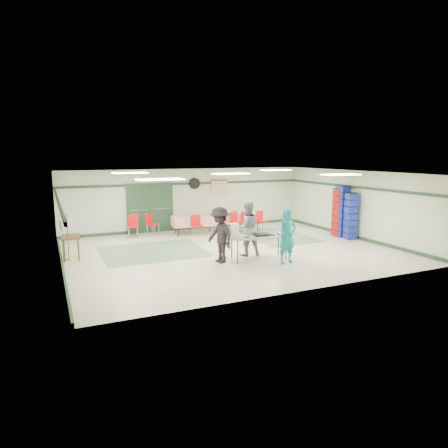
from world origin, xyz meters
name	(u,v)px	position (x,y,z in m)	size (l,w,h in m)	color
floor	(231,251)	(0.00, 0.00, 0.00)	(11.00, 11.00, 0.00)	beige
ceiling	(231,173)	(0.00, 0.00, 2.70)	(11.00, 11.00, 0.00)	white
wall_back	(188,199)	(0.00, 4.50, 1.35)	(11.00, 11.00, 0.00)	beige
wall_front	(309,237)	(0.00, -4.50, 1.35)	(11.00, 11.00, 0.00)	beige
wall_left	(58,224)	(-5.50, 0.00, 1.35)	(9.00, 9.00, 0.00)	beige
wall_right	(355,204)	(5.50, 0.00, 1.35)	(9.00, 9.00, 0.00)	beige
trim_back	(188,184)	(0.00, 4.47, 2.05)	(11.00, 0.06, 0.10)	#203A24
baseboard_back	(189,228)	(0.00, 4.47, 0.06)	(11.00, 0.06, 0.12)	#203A24
trim_left	(58,200)	(-5.47, 0.00, 2.05)	(9.00, 0.06, 0.10)	#203A24
baseboard_left	(63,267)	(-5.47, 0.00, 0.06)	(9.00, 0.06, 0.12)	#203A24
trim_right	(355,187)	(5.47, 0.00, 2.05)	(9.00, 0.06, 0.10)	#203A24
baseboard_right	(353,236)	(5.47, 0.00, 0.06)	(9.00, 0.06, 0.12)	#203A24
green_patch_a	(153,251)	(-2.50, 1.00, 0.00)	(3.50, 3.00, 0.01)	slate
green_patch_b	(277,236)	(2.80, 1.50, 0.00)	(2.50, 3.50, 0.01)	slate
double_door_left	(139,209)	(-2.20, 4.44, 1.05)	(0.90, 0.06, 2.10)	#959895
double_door_right	(161,208)	(-1.25, 4.44, 1.05)	(0.90, 0.06, 2.10)	#959895
door_frame	(150,208)	(-1.73, 4.42, 1.05)	(2.00, 0.03, 2.15)	#203A24
wall_fan	(195,183)	(0.30, 4.44, 2.05)	(0.50, 0.50, 0.10)	black
scroll_banner	(219,187)	(1.50, 4.44, 1.85)	(0.80, 0.02, 0.60)	tan
serving_table	(259,237)	(0.36, -1.38, 0.72)	(1.97, 1.01, 0.76)	#B9B9B4
sheet_tray_right	(274,235)	(0.85, -1.48, 0.77)	(0.62, 0.47, 0.02)	silver
sheet_tray_mid	(254,235)	(0.27, -1.23, 0.77)	(0.57, 0.43, 0.02)	silver
sheet_tray_left	(245,238)	(-0.23, -1.55, 0.77)	(0.61, 0.47, 0.02)	silver
baking_pan	(261,235)	(0.42, -1.42, 0.80)	(0.49, 0.31, 0.08)	black
foam_box_stack	(234,231)	(-0.50, -1.33, 0.98)	(0.24, 0.22, 0.45)	white
volunteer_teal	(287,236)	(0.92, -2.16, 0.85)	(0.62, 0.41, 1.70)	teal
volunteer_grey	(247,228)	(0.23, -0.80, 0.91)	(0.89, 0.69, 1.83)	gray
volunteer_dark	(220,235)	(-0.95, -1.25, 0.87)	(1.13, 0.65, 1.74)	black
dining_table_a	(241,217)	(2.08, 3.35, 0.57)	(1.68, 0.75, 0.77)	red
dining_table_b	(194,221)	(-0.12, 3.35, 0.57)	(1.92, 1.00, 0.77)	red
chair_a	(246,219)	(2.06, 2.79, 0.55)	(0.44, 0.44, 0.90)	red
chair_b	(235,220)	(1.53, 2.79, 0.56)	(0.54, 0.54, 0.92)	red
chair_c	(261,219)	(2.78, 2.79, 0.54)	(0.51, 0.51, 0.88)	red
chair_d	(197,223)	(-0.22, 2.79, 0.55)	(0.44, 0.44, 0.89)	red
chair_loose_a	(151,222)	(-1.86, 3.82, 0.56)	(0.59, 0.59, 0.91)	red
chair_loose_b	(133,224)	(-2.65, 3.64, 0.57)	(0.52, 0.52, 0.93)	red
crate_stack_blue_a	(342,211)	(5.15, 0.35, 1.04)	(0.40, 0.40, 2.09)	navy
crate_stack_red	(339,212)	(5.15, 0.49, 0.98)	(0.43, 0.43, 1.97)	#A21310
crate_stack_blue_b	(351,216)	(5.15, -0.19, 0.92)	(0.41, 0.41, 1.85)	navy
printer_table	(70,239)	(-5.15, 1.13, 0.64)	(0.60, 0.88, 0.74)	brown
office_printer	(68,225)	(-5.15, 2.27, 0.93)	(0.47, 0.41, 0.37)	beige
broom	(68,236)	(-5.23, 1.08, 0.78)	(0.03, 0.03, 1.50)	brown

